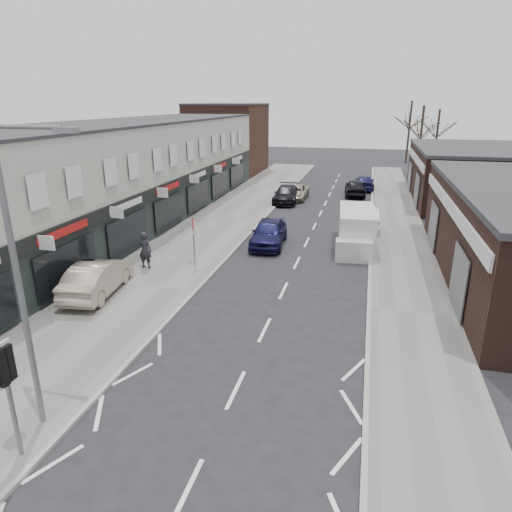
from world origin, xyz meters
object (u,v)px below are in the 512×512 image
Objects in this scene: traffic_light at (5,374)px; pedestrian at (145,250)px; street_lamp at (22,268)px; sedan_on_pavement at (97,278)px; warning_sign at (194,228)px; parked_car_left_a at (269,233)px; parked_car_right_c at (364,183)px; parked_car_left_b at (286,194)px; parked_car_right_a at (365,217)px; parked_car_right_b at (355,188)px; white_van at (356,230)px; parked_car_left_c at (295,192)px.

traffic_light is 1.59× the size of pedestrian.
sedan_on_pavement is at bearing 113.55° from street_lamp.
warning_sign is 0.56× the size of parked_car_left_a.
traffic_light is at bearing 77.35° from parked_car_right_c.
pedestrian is 0.39× the size of parked_car_left_b.
parked_car_left_a is 0.96× the size of parked_car_left_b.
warning_sign reaches higher than parked_car_right_c.
parked_car_right_a is 11.43m from parked_car_right_b.
parked_car_right_b is at bearing 88.35° from white_van.
parked_car_left_a reaches higher than parked_car_right_b.
parked_car_right_c is (8.27, 25.48, -1.52)m from warning_sign.
sedan_on_pavement is 24.22m from parked_car_left_c.
white_van is at bearing 87.80° from parked_car_right_c.
sedan_on_pavement is at bearing -105.67° from parked_car_left_b.
warning_sign is at bearing -99.41° from parked_car_left_b.
warning_sign reaches higher than parked_car_right_a.
warning_sign reaches higher than white_van.
parked_car_right_b is (6.76, 35.90, -1.63)m from traffic_light.
street_lamp reaches higher than parked_car_left_a.
street_lamp is 1.73× the size of parked_car_right_b.
white_van is 12.51m from pedestrian.
parked_car_left_b is (-6.40, 11.66, -0.35)m from white_van.
street_lamp is at bearing -116.00° from white_van.
parked_car_left_b is 1.08× the size of parked_car_right_b.
parked_car_left_c is 0.96× the size of parked_car_right_b.
white_van reaches higher than parked_car_right_a.
parked_car_right_a is at bearing -53.08° from parked_car_left_c.
white_van is 3.07× the size of pedestrian.
warning_sign reaches higher than parked_car_right_b.
parked_car_left_a is (-5.20, -0.96, -0.26)m from white_van.
traffic_light reaches higher than sedan_on_pavement.
sedan_on_pavement is at bearing -122.43° from warning_sign.
white_van reaches higher than sedan_on_pavement.
parked_car_right_c is (0.75, 3.59, -0.11)m from parked_car_right_b.
parked_car_left_c is at bearing 24.60° from parked_car_right_b.
parked_car_right_c is at bearing 79.24° from traffic_light.
parked_car_right_a is (7.84, 24.53, -1.63)m from traffic_light.
street_lamp is at bearing 76.84° from parked_car_right_c.
sedan_on_pavement is at bearing 64.31° from parked_car_right_b.
traffic_light is 0.70× the size of parked_car_left_c.
parked_car_left_a is (2.33, 17.59, -3.80)m from street_lamp.
sedan_on_pavement reaches higher than parked_car_left_c.
parked_car_left_b is at bearing 114.83° from white_van.
traffic_light reaches higher than white_van.
sedan_on_pavement is 3.69m from pedestrian.
parked_car_right_a is (7.97, 23.31, -3.84)m from street_lamp.
white_van reaches higher than parked_car_left_c.
parked_car_right_b is at bearing 79.34° from traffic_light.
street_lamp is 24.93m from parked_car_right_a.
parked_car_right_c is at bearing -111.81° from pedestrian.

